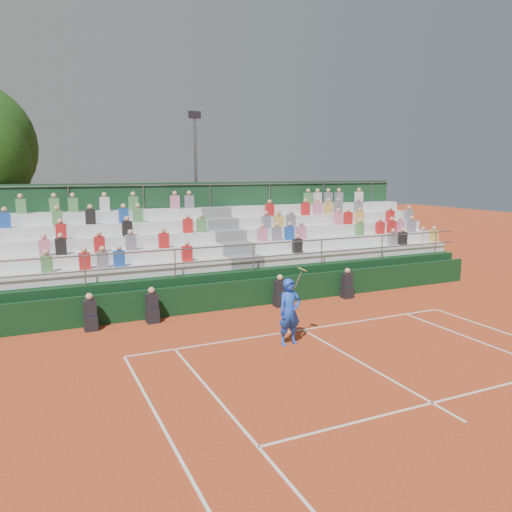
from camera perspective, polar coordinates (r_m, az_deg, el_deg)
name	(u,v)px	position (r m, az deg, el deg)	size (l,w,h in m)	color
ground	(303,330)	(15.81, 5.39, -8.40)	(90.00, 90.00, 0.00)	#BE451F
courtside_wall	(259,292)	(18.40, 0.39, -4.14)	(20.00, 0.15, 1.00)	black
line_officials	(226,300)	(17.43, -3.40, -5.01)	(9.98, 0.40, 1.19)	black
grandstand	(227,262)	(21.19, -3.32, -0.71)	(20.00, 5.20, 4.40)	black
tennis_player	(290,312)	(14.25, 3.88, -6.37)	(0.89, 0.48, 2.22)	blue
floodlight_mast	(196,176)	(26.56, -6.89, 9.04)	(0.60, 0.25, 7.91)	gray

